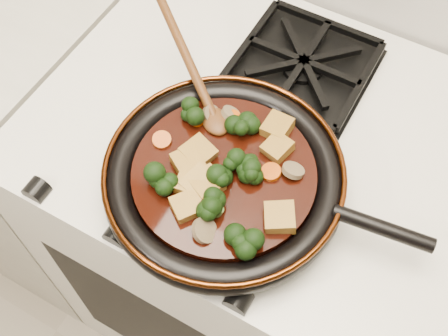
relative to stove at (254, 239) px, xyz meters
The scene contains 32 objects.
stove is the anchor object (origin of this frame).
burner_grate_front 0.48m from the stove, 90.00° to the right, with size 0.23×0.23×0.03m, color black, non-canonical shape.
burner_grate_back 0.48m from the stove, 90.00° to the left, with size 0.23×0.23×0.03m, color black, non-canonical shape.
skillet 0.51m from the stove, 89.65° to the right, with size 0.48×0.36×0.05m.
braising_sauce 0.52m from the stove, 90.48° to the right, with size 0.27×0.27×0.02m, color black.
tofu_cube_0 0.55m from the stove, 99.15° to the right, with size 0.04×0.04×0.02m, color olive.
tofu_cube_1 0.54m from the stove, 109.23° to the right, with size 0.04×0.04×0.02m, color olive.
tofu_cube_2 0.56m from the stove, 94.59° to the right, with size 0.04×0.04×0.02m, color olive.
tofu_cube_3 0.54m from the stove, 108.03° to the right, with size 0.04×0.04×0.02m, color olive.
tofu_cube_4 0.55m from the stove, 95.90° to the right, with size 0.04×0.04×0.02m, color olive.
tofu_cube_5 0.55m from the stove, 99.25° to the right, with size 0.03×0.03×0.02m, color olive.
tofu_cube_6 0.52m from the stove, 48.39° to the right, with size 0.04×0.04×0.02m, color olive.
tofu_cube_7 0.55m from the stove, 93.53° to the right, with size 0.04×0.04×0.02m, color olive.
tofu_cube_8 0.55m from the stove, 58.81° to the right, with size 0.04×0.04×0.02m, color olive.
tofu_cube_9 0.52m from the stove, 54.66° to the right, with size 0.04×0.04×0.02m, color olive.
broccoli_floret_0 0.54m from the stove, 90.53° to the right, with size 0.06×0.06×0.05m, color black, non-canonical shape.
broccoli_floret_1 0.57m from the stove, 71.49° to the right, with size 0.06×0.06×0.05m, color black, non-canonical shape.
broccoli_floret_2 0.56m from the stove, 83.04° to the right, with size 0.06×0.06×0.06m, color black, non-canonical shape.
broccoli_floret_3 0.54m from the stove, 75.44° to the right, with size 0.06×0.06×0.05m, color black, non-canonical shape.
broccoli_floret_4 0.53m from the stove, 99.46° to the right, with size 0.06×0.06×0.05m, color black, non-canonical shape.
broccoli_floret_5 0.53m from the stove, 81.83° to the right, with size 0.06×0.06×0.05m, color black, non-canonical shape.
broccoli_floret_6 0.53m from the stove, 140.22° to the right, with size 0.06×0.06×0.05m, color black, non-canonical shape.
broccoli_floret_7 0.56m from the stove, 107.91° to the right, with size 0.06×0.06×0.06m, color black, non-canonical shape.
carrot_coin_0 0.52m from the stove, 123.64° to the right, with size 0.03×0.03×0.01m, color #BA4405.
carrot_coin_1 0.53m from the stove, 136.93° to the right, with size 0.03×0.03×0.01m, color #BA4405.
carrot_coin_2 0.53m from the stove, 61.48° to the right, with size 0.03×0.03×0.01m, color #BA4405.
carrot_coin_3 0.54m from the stove, 127.73° to the right, with size 0.03×0.03×0.01m, color #BA4405.
mushroom_slice_0 0.52m from the stove, 129.55° to the right, with size 0.03×0.03×0.01m, color brown.
mushroom_slice_1 0.52m from the stove, 135.56° to the right, with size 0.03×0.03×0.01m, color brown.
mushroom_slice_2 0.57m from the stove, 84.52° to the right, with size 0.04×0.04×0.01m, color brown.
mushroom_slice_3 0.53m from the stove, 47.06° to the right, with size 0.03×0.03×0.01m, color brown.
wooden_spoon 0.54m from the stove, 162.61° to the right, with size 0.13×0.11×0.23m.
Camera 1 is at (0.20, 1.19, 1.65)m, focal length 45.00 mm.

